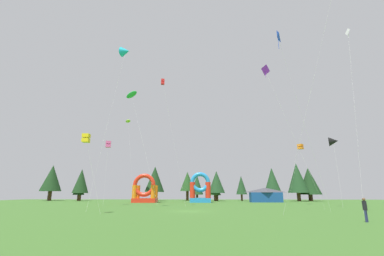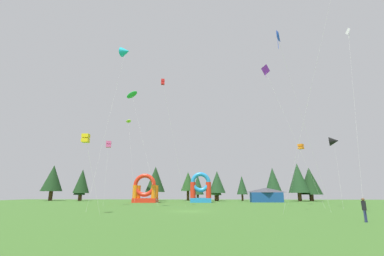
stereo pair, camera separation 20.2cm
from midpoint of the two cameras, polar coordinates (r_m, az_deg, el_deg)
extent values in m
plane|color=#3D6B28|center=(33.11, -0.68, -17.61)|extent=(120.00, 120.00, 0.00)
cone|color=#19B7CC|center=(44.33, -14.39, 15.80)|extent=(1.82, 1.88, 1.60)
cylinder|color=silver|center=(37.63, -17.77, 1.80)|extent=(1.59, 5.51, 23.79)
cube|color=yellow|center=(30.57, -22.22, -2.49)|extent=(0.75, 0.75, 0.41)
cube|color=yellow|center=(30.67, -22.14, -1.59)|extent=(0.75, 0.75, 0.41)
cylinder|color=silver|center=(29.76, -20.87, -9.53)|extent=(2.19, 0.16, 7.89)
pyramid|color=white|center=(48.48, 30.71, 17.44)|extent=(0.35, 0.88, 0.87)
cylinder|color=white|center=(48.20, 30.72, 16.92)|extent=(0.04, 0.04, 1.05)
cylinder|color=silver|center=(39.64, 31.66, 3.99)|extent=(5.39, 6.40, 25.81)
cube|color=red|center=(46.35, -6.49, 9.64)|extent=(0.65, 0.65, 0.43)
cube|color=red|center=(46.55, -6.48, 10.22)|extent=(0.65, 0.65, 0.43)
cylinder|color=silver|center=(43.31, -4.13, -2.85)|extent=(4.11, 0.55, 20.84)
pyramid|color=blue|center=(34.80, 17.82, 18.16)|extent=(0.75, 1.33, 1.27)
cylinder|color=blue|center=(34.42, 18.08, 17.11)|extent=(0.04, 0.04, 1.53)
cylinder|color=silver|center=(33.02, 22.91, 1.22)|extent=(5.20, 3.04, 20.25)
cube|color=orange|center=(53.66, 22.37, -4.03)|extent=(1.22, 1.22, 0.42)
cube|color=orange|center=(53.74, 22.32, -3.50)|extent=(1.22, 1.22, 0.42)
cylinder|color=silver|center=(53.94, 21.12, -9.62)|extent=(2.53, 2.67, 10.64)
ellipsoid|color=green|center=(56.73, -13.09, 7.06)|extent=(3.33, 3.18, 1.60)
cylinder|color=silver|center=(50.01, -10.67, -3.41)|extent=(7.23, 6.19, 22.10)
ellipsoid|color=#8CD826|center=(70.03, -13.79, 1.45)|extent=(2.46, 2.90, 0.97)
cylinder|color=silver|center=(64.52, -13.24, -6.46)|extent=(4.26, 6.37, 20.21)
cube|color=#EA599E|center=(50.29, -17.84, -3.71)|extent=(1.09, 1.09, 0.51)
cube|color=#EA599E|center=(50.39, -17.79, -3.03)|extent=(1.09, 1.09, 0.51)
cylinder|color=silver|center=(48.89, -18.32, -9.41)|extent=(0.49, 1.58, 10.77)
cylinder|color=silver|center=(29.71, 24.31, 7.83)|extent=(6.29, 5.10, 25.02)
cone|color=black|center=(47.43, 28.23, -2.56)|extent=(1.87, 1.92, 1.53)
cylinder|color=silver|center=(45.52, 29.00, -8.52)|extent=(1.11, 2.44, 10.12)
pyramid|color=purple|center=(44.35, 15.38, 11.91)|extent=(1.40, 1.10, 1.30)
cylinder|color=purple|center=(44.02, 15.52, 11.19)|extent=(0.04, 0.04, 1.23)
cylinder|color=silver|center=(40.92, 20.86, -1.16)|extent=(6.11, 1.85, 21.05)
cylinder|color=navy|center=(24.50, 33.32, -15.71)|extent=(0.18, 0.18, 0.86)
cylinder|color=navy|center=(24.66, 33.47, -15.67)|extent=(0.18, 0.18, 0.86)
cylinder|color=black|center=(24.54, 33.15, -13.92)|extent=(0.43, 0.43, 0.68)
sphere|color=brown|center=(24.53, 33.01, -12.87)|extent=(0.23, 0.23, 0.23)
cube|color=red|center=(63.62, -10.29, -15.20)|extent=(5.39, 4.04, 0.95)
cylinder|color=orange|center=(62.67, -12.45, -13.35)|extent=(1.13, 1.13, 2.92)
cylinder|color=orange|center=(61.76, -8.51, -13.51)|extent=(1.13, 1.13, 2.92)
cylinder|color=orange|center=(65.49, -11.81, -13.39)|extent=(1.13, 1.13, 2.92)
cylinder|color=orange|center=(64.63, -8.04, -13.54)|extent=(1.13, 1.13, 2.92)
torus|color=red|center=(62.20, -10.43, -12.09)|extent=(5.17, 0.90, 5.17)
cube|color=#268CD8|center=(63.53, 1.72, -15.38)|extent=(4.79, 4.17, 1.00)
cylinder|color=red|center=(62.05, -0.02, -13.31)|extent=(1.17, 1.17, 3.57)
cylinder|color=red|center=(62.02, 3.42, -13.29)|extent=(1.17, 1.17, 3.57)
cylinder|color=red|center=(65.05, 0.07, -13.34)|extent=(1.17, 1.17, 3.57)
cylinder|color=red|center=(65.03, 3.35, -13.32)|extent=(1.17, 1.17, 3.57)
torus|color=#268CD8|center=(62.05, 1.68, -11.66)|extent=(4.56, 0.93, 4.56)
cube|color=#19478C|center=(67.05, 15.63, -14.28)|extent=(7.32, 3.08, 2.28)
pyramid|color=#3F3F47|center=(67.04, 15.53, -12.84)|extent=(7.32, 3.08, 1.08)
cylinder|color=#4C331E|center=(87.81, -28.57, -12.81)|extent=(1.05, 1.05, 2.65)
cone|color=#193819|center=(87.91, -28.19, -9.55)|extent=(5.86, 5.86, 7.43)
cylinder|color=#4C331E|center=(82.23, -23.55, -13.73)|extent=(0.55, 0.55, 1.62)
cone|color=#193819|center=(82.25, -23.32, -11.42)|extent=(3.07, 3.07, 5.04)
cylinder|color=#4C331E|center=(82.38, -23.28, -13.58)|extent=(0.79, 0.79, 2.12)
cone|color=#193819|center=(82.44, -22.99, -10.53)|extent=(4.38, 4.38, 6.70)
cylinder|color=#4C331E|center=(75.34, -8.28, -14.48)|extent=(0.97, 0.97, 2.42)
cone|color=#193819|center=(75.42, -8.16, -10.93)|extent=(5.42, 5.42, 6.94)
cylinder|color=#4C331E|center=(79.10, -1.09, -14.49)|extent=(0.77, 0.77, 2.70)
cone|color=#234C1E|center=(79.17, -1.07, -11.50)|extent=(4.27, 4.27, 5.55)
cylinder|color=#4C331E|center=(75.39, 1.04, -14.89)|extent=(0.61, 0.61, 1.70)
cone|color=#1E4221|center=(75.41, 1.03, -12.20)|extent=(3.40, 3.40, 5.38)
cylinder|color=#4C331E|center=(74.64, 4.94, -14.92)|extent=(0.59, 0.59, 1.54)
cone|color=#234C1E|center=(74.65, 4.89, -12.49)|extent=(3.29, 3.29, 4.77)
cylinder|color=#4C331E|center=(74.97, 5.32, -14.68)|extent=(0.83, 0.83, 2.13)
cone|color=#1E4221|center=(75.02, 5.25, -11.57)|extent=(4.61, 4.61, 6.00)
cylinder|color=#4C331E|center=(77.24, 10.69, -14.62)|extent=(0.55, 0.55, 1.75)
cone|color=#1E4221|center=(77.26, 10.57, -12.06)|extent=(3.03, 3.03, 5.15)
cylinder|color=#4C331E|center=(75.98, 17.17, -14.24)|extent=(0.84, 0.84, 1.84)
cone|color=#1E4221|center=(76.04, 16.93, -10.91)|extent=(4.68, 4.68, 7.03)
cylinder|color=#4C331E|center=(78.64, 22.11, -13.69)|extent=(0.99, 0.99, 2.18)
cone|color=#1E4221|center=(78.74, 21.78, -10.02)|extent=(5.49, 5.49, 7.96)
cylinder|color=#4C331E|center=(81.13, 24.29, -13.63)|extent=(1.09, 1.09, 1.73)
cone|color=#193819|center=(81.18, 23.97, -10.46)|extent=(6.08, 6.08, 7.29)
camera|label=1|loc=(0.10, -90.14, 0.03)|focal=24.58mm
camera|label=2|loc=(0.10, 89.86, -0.03)|focal=24.58mm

